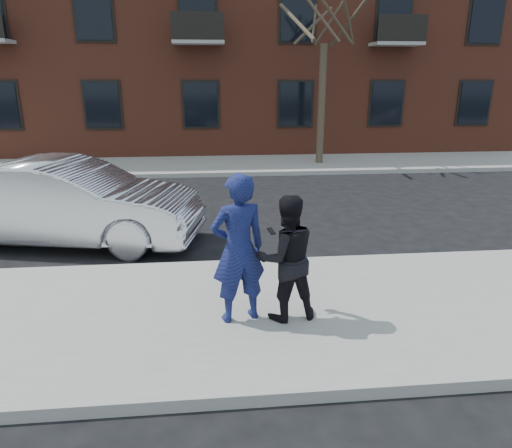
{
  "coord_description": "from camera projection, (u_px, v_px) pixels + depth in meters",
  "views": [
    {
      "loc": [
        0.46,
        -5.8,
        3.17
      ],
      "look_at": [
        1.07,
        0.4,
        1.18
      ],
      "focal_mm": 32.0,
      "sensor_mm": 36.0,
      "label": 1
    }
  ],
  "objects": [
    {
      "name": "ground",
      "position": [
        184.0,
        315.0,
        6.42
      ],
      "size": [
        100.0,
        100.0,
        0.0
      ],
      "primitive_type": "plane",
      "color": "black",
      "rests_on": "ground"
    },
    {
      "name": "near_sidewalk",
      "position": [
        182.0,
        319.0,
        6.16
      ],
      "size": [
        50.0,
        3.5,
        0.15
      ],
      "primitive_type": "cube",
      "color": "gray",
      "rests_on": "ground"
    },
    {
      "name": "near_curb",
      "position": [
        188.0,
        267.0,
        7.86
      ],
      "size": [
        50.0,
        0.1,
        0.15
      ],
      "primitive_type": "cube",
      "color": "#999691",
      "rests_on": "ground"
    },
    {
      "name": "far_sidewalk",
      "position": [
        199.0,
        165.0,
        17.06
      ],
      "size": [
        50.0,
        3.5,
        0.15
      ],
      "primitive_type": "cube",
      "color": "gray",
      "rests_on": "ground"
    },
    {
      "name": "far_curb",
      "position": [
        198.0,
        175.0,
        15.35
      ],
      "size": [
        50.0,
        0.1,
        0.15
      ],
      "primitive_type": "cube",
      "color": "#999691",
      "rests_on": "ground"
    },
    {
      "name": "apartment_building",
      "position": [
        240.0,
        13.0,
        21.8
      ],
      "size": [
        24.3,
        10.3,
        12.3
      ],
      "color": "brown",
      "rests_on": "ground"
    },
    {
      "name": "street_tree",
      "position": [
        326.0,
        7.0,
        15.59
      ],
      "size": [
        3.6,
        3.6,
        6.8
      ],
      "color": "#372C20",
      "rests_on": "far_sidewalk"
    },
    {
      "name": "silver_sedan",
      "position": [
        69.0,
        203.0,
        8.98
      ],
      "size": [
        5.36,
        2.75,
        1.68
      ],
      "primitive_type": "imported",
      "rotation": [
        0.0,
        0.0,
        1.37
      ],
      "color": "silver",
      "rests_on": "ground"
    },
    {
      "name": "man_hoodie",
      "position": [
        238.0,
        249.0,
        5.73
      ],
      "size": [
        0.81,
        0.64,
        1.95
      ],
      "rotation": [
        0.0,
        0.0,
        3.42
      ],
      "color": "navy",
      "rests_on": "near_sidewalk"
    },
    {
      "name": "man_peacoat",
      "position": [
        286.0,
        258.0,
        5.82
      ],
      "size": [
        0.9,
        0.76,
        1.67
      ],
      "rotation": [
        0.0,
        0.0,
        3.31
      ],
      "color": "black",
      "rests_on": "near_sidewalk"
    }
  ]
}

